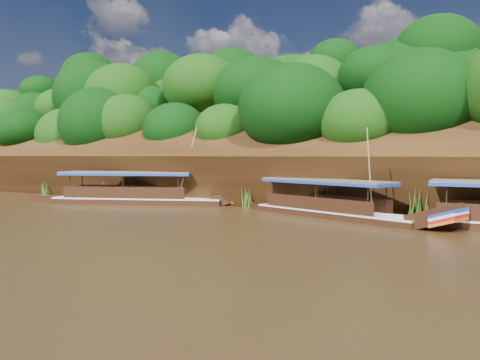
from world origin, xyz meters
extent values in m
plane|color=black|center=(0.00, 0.00, 0.00)|extent=(160.00, 160.00, 0.00)
cube|color=black|center=(0.00, 16.00, 3.50)|extent=(120.00, 16.12, 13.64)
cube|color=black|center=(0.00, 26.00, 0.00)|extent=(120.00, 24.00, 12.00)
ellipsoid|color=#0A400A|center=(-36.00, 14.00, 3.20)|extent=(16.00, 8.00, 6.00)
ellipsoid|color=#0A400A|center=(-30.00, 22.00, 9.00)|extent=(20.00, 10.00, 8.00)
ellipsoid|color=#0A400A|center=(-6.00, 15.00, 3.50)|extent=(18.00, 8.00, 6.40)
ellipsoid|color=#0A400A|center=(0.00, 23.00, 9.20)|extent=(24.00, 11.00, 8.40)
cube|color=black|center=(1.72, 7.50, 0.00)|extent=(11.32, 5.55, 0.84)
cube|color=silver|center=(1.72, 7.50, 0.40)|extent=(11.34, 5.61, 0.09)
cube|color=black|center=(7.72, 5.48, 0.66)|extent=(3.02, 2.32, 1.58)
cube|color=#18339C|center=(8.38, 5.26, 0.94)|extent=(1.83, 1.97, 0.58)
cube|color=#AB1A13|center=(8.38, 5.26, 0.62)|extent=(1.83, 1.97, 0.58)
cube|color=brown|center=(1.05, 7.73, 2.26)|extent=(9.11, 5.06, 0.11)
cube|color=#18339C|center=(1.05, 7.73, 2.15)|extent=(9.11, 5.06, 0.17)
cylinder|color=tan|center=(4.21, 6.07, 2.93)|extent=(0.11, 1.57, 4.81)
cube|color=black|center=(-14.39, 7.80, 0.00)|extent=(13.35, 6.98, 0.92)
cube|color=silver|center=(-14.39, 7.80, 0.44)|extent=(13.37, 7.04, 0.10)
cube|color=black|center=(-7.34, 10.55, 0.71)|extent=(3.56, 2.72, 1.81)
cube|color=#18339C|center=(-6.56, 10.85, 1.02)|extent=(2.17, 2.23, 0.67)
cube|color=#AB1A13|center=(-6.56, 10.85, 0.67)|extent=(2.17, 2.23, 0.67)
cube|color=brown|center=(-15.17, 7.49, 2.46)|extent=(10.75, 6.23, 0.12)
cube|color=#18339C|center=(-15.17, 7.49, 2.33)|extent=(10.75, 6.23, 0.18)
cylinder|color=tan|center=(-10.52, 9.09, 3.26)|extent=(1.14, 1.12, 5.42)
cone|color=#376B1A|center=(-27.88, 9.72, 0.78)|extent=(1.50, 1.50, 1.55)
cone|color=#376B1A|center=(-18.88, 8.98, 0.86)|extent=(1.50, 1.50, 1.71)
cone|color=#376B1A|center=(-13.70, 10.01, 0.91)|extent=(1.50, 1.50, 1.83)
cone|color=#376B1A|center=(-5.28, 9.01, 0.83)|extent=(1.50, 1.50, 1.66)
cone|color=#376B1A|center=(0.77, 9.28, 0.96)|extent=(1.50, 1.50, 1.91)
cone|color=#376B1A|center=(6.15, 9.21, 0.97)|extent=(1.50, 1.50, 1.94)
camera|label=1|loc=(10.86, -20.15, 3.85)|focal=35.00mm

